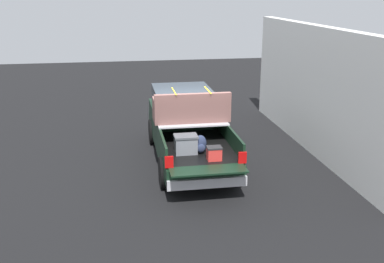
{
  "coord_description": "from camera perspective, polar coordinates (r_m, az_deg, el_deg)",
  "views": [
    {
      "loc": [
        -12.3,
        1.96,
        4.85
      ],
      "look_at": [
        -0.6,
        0.0,
        1.1
      ],
      "focal_mm": 42.0,
      "sensor_mm": 36.0,
      "label": 1
    }
  ],
  "objects": [
    {
      "name": "building_facade",
      "position": [
        14.39,
        15.35,
        5.18
      ],
      "size": [
        9.58,
        0.36,
        3.85
      ],
      "primitive_type": "cube",
      "color": "white",
      "rests_on": "ground_plane"
    },
    {
      "name": "pickup_truck",
      "position": [
        13.4,
        -0.7,
        0.76
      ],
      "size": [
        6.05,
        2.08,
        2.23
      ],
      "color": "black",
      "rests_on": "ground_plane"
    },
    {
      "name": "ground_plane",
      "position": [
        13.36,
        -0.43,
        -3.73
      ],
      "size": [
        40.0,
        40.0,
        0.0
      ],
      "primitive_type": "plane",
      "color": "black"
    }
  ]
}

